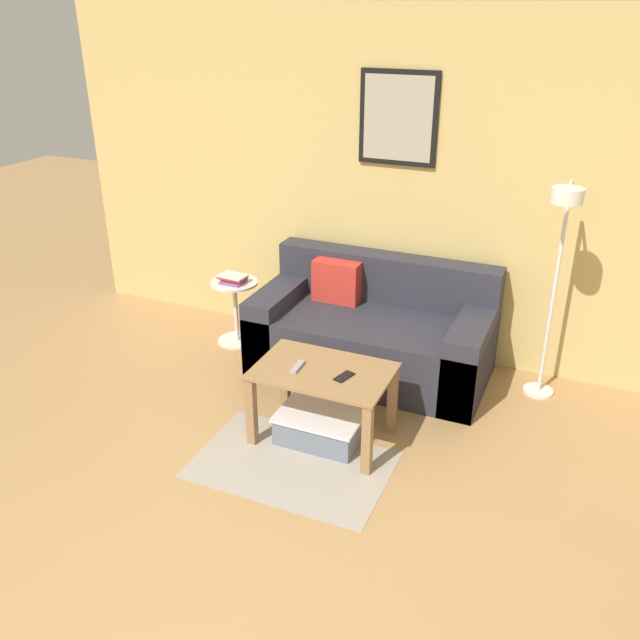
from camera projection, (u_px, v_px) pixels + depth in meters
name	position (u px, v px, depth m)	size (l,w,h in m)	color
wall_back	(403.00, 190.00, 4.99)	(5.60, 0.09, 2.55)	#D6B76B
area_rug	(292.00, 464.00, 4.11)	(1.17, 0.77, 0.01)	#A39989
couch	(372.00, 334.00, 5.05)	(1.72, 0.86, 0.82)	#2D2D38
coffee_table	(323.00, 385.00, 4.21)	(0.84, 0.56, 0.49)	#997047
storage_bin	(321.00, 426.00, 4.31)	(0.54, 0.39, 0.19)	slate
floor_lamp	(559.00, 254.00, 4.26)	(0.21, 0.46, 1.55)	white
side_table	(236.00, 306.00, 5.45)	(0.38, 0.38, 0.53)	silver
book_stack	(233.00, 279.00, 5.33)	(0.22, 0.17, 0.06)	#8C4C93
remote_control	(298.00, 367.00, 4.18)	(0.04, 0.15, 0.02)	#99999E
cell_phone	(344.00, 377.00, 4.09)	(0.07, 0.14, 0.01)	black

